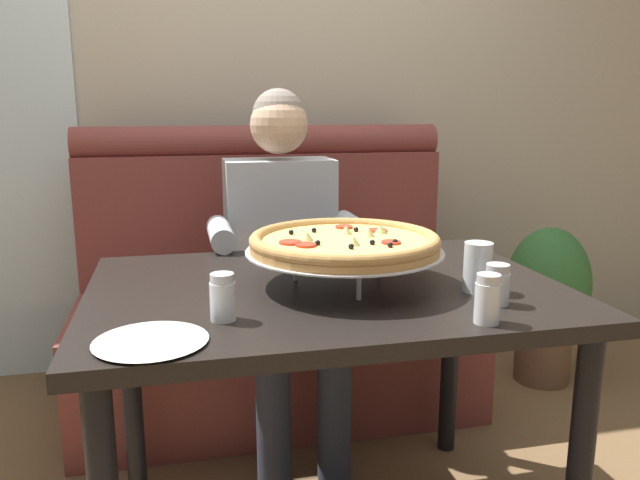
# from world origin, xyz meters

# --- Properties ---
(back_wall_with_window) EXTENTS (6.00, 0.12, 2.80)m
(back_wall_with_window) POSITION_xyz_m (0.00, 1.47, 1.40)
(back_wall_with_window) COLOR #BCB29E
(back_wall_with_window) RESTS_ON ground_plane
(booth_bench) EXTENTS (1.56, 0.78, 1.13)m
(booth_bench) POSITION_xyz_m (0.00, 0.90, 0.40)
(booth_bench) COLOR brown
(booth_bench) RESTS_ON ground_plane
(dining_table) EXTENTS (1.21, 0.87, 0.75)m
(dining_table) POSITION_xyz_m (0.00, 0.00, 0.66)
(dining_table) COLOR black
(dining_table) RESTS_ON ground_plane
(diner_main) EXTENTS (0.54, 0.64, 1.27)m
(diner_main) POSITION_xyz_m (-0.00, 0.64, 0.71)
(diner_main) COLOR #2D3342
(diner_main) RESTS_ON ground_plane
(pizza) EXTENTS (0.51, 0.51, 0.14)m
(pizza) POSITION_xyz_m (0.05, -0.01, 0.87)
(pizza) COLOR silver
(pizza) RESTS_ON dining_table
(shaker_parmesan) EXTENTS (0.06, 0.06, 0.10)m
(shaker_parmesan) POSITION_xyz_m (0.35, -0.25, 0.80)
(shaker_parmesan) COLOR white
(shaker_parmesan) RESTS_ON dining_table
(shaker_oregano) EXTENTS (0.06, 0.06, 0.11)m
(shaker_oregano) POSITION_xyz_m (0.27, -0.37, 0.80)
(shaker_oregano) COLOR white
(shaker_oregano) RESTS_ON dining_table
(shaker_pepper_flakes) EXTENTS (0.06, 0.06, 0.10)m
(shaker_pepper_flakes) POSITION_xyz_m (-0.28, -0.22, 0.80)
(shaker_pepper_flakes) COLOR white
(shaker_pepper_flakes) RESTS_ON dining_table
(plate_near_left) EXTENTS (0.23, 0.23, 0.02)m
(plate_near_left) POSITION_xyz_m (-0.43, -0.33, 0.77)
(plate_near_left) COLOR white
(plate_near_left) RESTS_ON dining_table
(drinking_glass) EXTENTS (0.07, 0.07, 0.13)m
(drinking_glass) POSITION_xyz_m (0.36, -0.15, 0.81)
(drinking_glass) COLOR silver
(drinking_glass) RESTS_ON dining_table
(potted_plant) EXTENTS (0.36, 0.36, 0.70)m
(potted_plant) POSITION_xyz_m (1.20, 0.80, 0.39)
(potted_plant) COLOR brown
(potted_plant) RESTS_ON ground_plane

